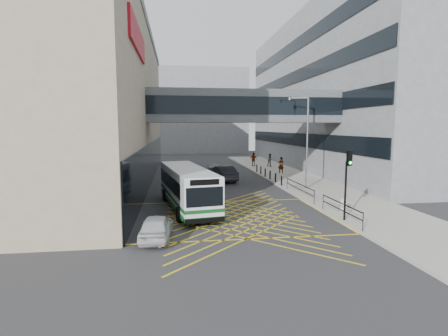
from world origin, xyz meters
name	(u,v)px	position (x,y,z in m)	size (l,w,h in m)	color
ground	(233,217)	(0.00, 0.00, 0.00)	(120.00, 120.00, 0.00)	#333335
building_whsmith	(26,102)	(-17.98, 16.00, 8.00)	(24.17, 42.00, 16.00)	tan
building_right	(378,94)	(23.98, 24.00, 10.00)	(24.09, 44.00, 20.00)	gray
building_far	(182,112)	(-2.00, 60.00, 9.00)	(28.00, 16.00, 18.00)	gray
skybridge	(244,107)	(3.00, 12.00, 7.50)	(20.00, 4.10, 3.00)	#4F5459
pavement	(292,178)	(9.00, 15.00, 0.08)	(6.00, 54.00, 0.16)	#ACA79E
box_junction	(233,216)	(0.00, 0.00, 0.00)	(12.00, 9.00, 0.01)	gold
bus	(187,187)	(-2.77, 2.68, 1.51)	(3.91, 10.30, 2.82)	silver
car_white	(156,227)	(-4.50, -3.84, 0.64)	(1.63, 4.00, 1.27)	#BEBDBF
car_dark	(223,173)	(1.34, 14.50, 0.80)	(1.99, 5.09, 1.59)	black
car_silver	(216,168)	(1.25, 20.12, 0.69)	(1.88, 4.44, 1.38)	gray
traffic_light	(347,175)	(6.27, -2.40, 2.82)	(0.32, 0.49, 4.09)	black
street_lamp	(305,137)	(7.77, 8.28, 4.71)	(1.80, 0.67, 7.98)	slate
litter_bin	(343,205)	(7.26, -0.14, 0.57)	(0.47, 0.47, 0.81)	#ADA89E
kerb_railings	(316,195)	(6.15, 1.78, 0.88)	(0.05, 12.54, 1.00)	black
bollards	(268,174)	(6.25, 15.00, 0.61)	(0.14, 10.14, 0.90)	black
pedestrian_a	(281,165)	(8.74, 18.32, 1.13)	(0.77, 0.55, 1.94)	gray
pedestrian_b	(270,160)	(9.36, 25.32, 1.04)	(0.86, 0.50, 1.77)	gray
pedestrian_c	(254,159)	(7.28, 26.39, 1.08)	(1.09, 0.53, 1.85)	gray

